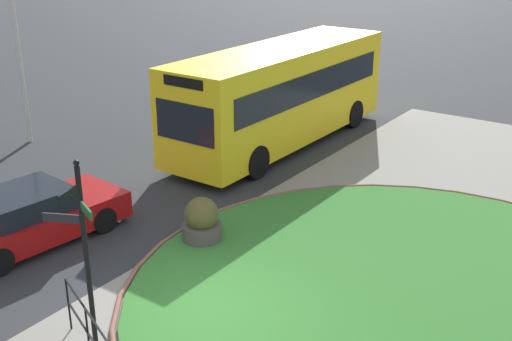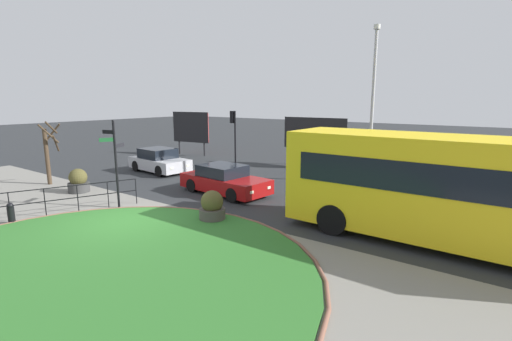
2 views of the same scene
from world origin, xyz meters
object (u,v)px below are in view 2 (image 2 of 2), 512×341
(traffic_light_near, at_px, (233,126))
(billboard_left, at_px, (315,134))
(lamppost_tall, at_px, (373,100))
(car_far_lane, at_px, (224,180))
(billboard_right, at_px, (191,128))
(bollard_foreground, at_px, (11,213))
(street_tree_bare, at_px, (48,151))
(bus_yellow, at_px, (448,189))
(planter_kerbside, at_px, (212,208))
(car_near_lane, at_px, (159,161))
(planter_near_signpost, at_px, (78,182))
(signpost_directional, at_px, (115,159))

(traffic_light_near, xyz_separation_m, billboard_left, (4.55, 2.57, -0.50))
(lamppost_tall, height_order, billboard_left, lamppost_tall)
(car_far_lane, relative_size, billboard_right, 1.35)
(bollard_foreground, bearing_deg, street_tree_bare, 143.67)
(billboard_left, bearing_deg, billboard_right, -176.67)
(bus_yellow, relative_size, planter_kerbside, 8.55)
(billboard_right, bearing_deg, billboard_left, -1.97)
(car_far_lane, distance_m, lamppost_tall, 8.52)
(billboard_left, distance_m, billboard_right, 10.10)
(bollard_foreground, bearing_deg, billboard_left, 78.39)
(car_near_lane, distance_m, planter_near_signpost, 5.56)
(bollard_foreground, height_order, bus_yellow, bus_yellow)
(bus_yellow, distance_m, billboard_left, 13.18)
(bollard_foreground, relative_size, lamppost_tall, 0.10)
(bus_yellow, relative_size, planter_near_signpost, 8.51)
(traffic_light_near, relative_size, billboard_left, 0.83)
(billboard_right, height_order, planter_near_signpost, billboard_right)
(car_far_lane, distance_m, traffic_light_near, 7.74)
(car_near_lane, distance_m, street_tree_bare, 5.83)
(bus_yellow, relative_size, street_tree_bare, 2.96)
(billboard_right, bearing_deg, planter_kerbside, -49.67)
(car_far_lane, bearing_deg, street_tree_bare, -149.69)
(traffic_light_near, relative_size, planter_kerbside, 3.15)
(bus_yellow, bearing_deg, street_tree_bare, 9.89)
(car_near_lane, height_order, traffic_light_near, traffic_light_near)
(car_far_lane, bearing_deg, car_near_lane, 171.80)
(car_near_lane, bearing_deg, bollard_foreground, -64.83)
(bus_yellow, xyz_separation_m, billboard_right, (-19.23, 8.37, 0.36))
(billboard_right, bearing_deg, street_tree_bare, -90.22)
(signpost_directional, bearing_deg, planter_near_signpost, 174.03)
(billboard_right, bearing_deg, car_far_lane, -45.34)
(billboard_right, distance_m, planter_near_signpost, 12.30)
(lamppost_tall, xyz_separation_m, street_tree_bare, (-12.90, -10.07, -2.51))
(billboard_left, relative_size, planter_kerbside, 3.81)
(bollard_foreground, distance_m, car_near_lane, 9.82)
(billboard_right, bearing_deg, bollard_foreground, -74.15)
(bollard_foreground, bearing_deg, signpost_directional, 69.51)
(traffic_light_near, relative_size, lamppost_tall, 0.45)
(car_far_lane, distance_m, street_tree_bare, 9.25)
(lamppost_tall, relative_size, billboard_left, 1.84)
(planter_near_signpost, bearing_deg, car_near_lane, 99.43)
(billboard_left, bearing_deg, bollard_foreground, -104.34)
(bollard_foreground, bearing_deg, car_near_lane, 109.89)
(bus_yellow, relative_size, lamppost_tall, 1.22)
(traffic_light_near, bearing_deg, bus_yellow, 157.60)
(billboard_right, relative_size, planter_kerbside, 2.96)
(bus_yellow, relative_size, billboard_right, 2.89)
(bollard_foreground, relative_size, billboard_left, 0.18)
(lamppost_tall, bearing_deg, billboard_left, 151.69)
(planter_near_signpost, bearing_deg, lamppost_tall, 44.81)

